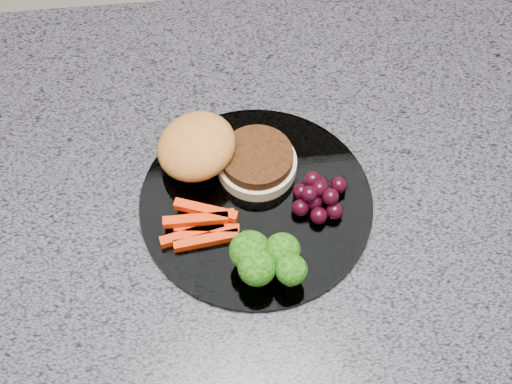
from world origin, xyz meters
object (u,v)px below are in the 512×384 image
Objects in this scene: grape_bunch at (319,196)px; plate at (256,203)px; island_cabinet at (205,333)px; burger at (218,154)px.

plate is at bearing 172.50° from grape_bunch.
island_cabinet is 7.32× the size of burger.
plate reaches higher than island_cabinet.
burger reaches higher than plate.
burger is 0.12m from grape_bunch.
plate is (0.08, -0.03, 0.47)m from island_cabinet.
island_cabinet is 18.34× the size of grape_bunch.
grape_bunch reaches higher than island_cabinet.
plate is 1.59× the size of burger.
burger is (-0.04, 0.05, 0.02)m from plate.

